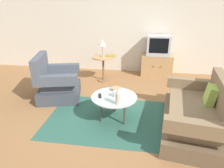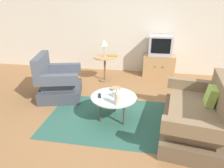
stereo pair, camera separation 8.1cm
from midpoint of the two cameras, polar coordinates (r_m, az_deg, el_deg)
The scene contains 15 objects.
ground_plane at distance 3.57m, azimuth -0.48°, elevation -9.22°, with size 16.00×16.00×0.00m, color olive.
back_wall at distance 5.58m, azimuth 3.68°, elevation 17.33°, with size 9.00×0.12×2.70m, color beige.
area_rug at distance 3.49m, azimuth -0.08°, elevation -10.01°, with size 2.31×1.51×0.00m, color #2D5B4C.
armchair at distance 4.26m, azimuth -16.32°, elevation 0.12°, with size 1.00×1.04×0.91m.
couch at distance 3.30m, azimuth 22.78°, elevation -8.39°, with size 1.09×1.66×0.85m.
coffee_table at distance 3.29m, azimuth -0.10°, elevation -4.21°, with size 0.76×0.76×0.44m.
side_table at distance 4.94m, azimuth -3.02°, elevation 6.00°, with size 0.55×0.55×0.63m.
tv_stand at distance 5.49m, azimuth 12.32°, elevation 5.37°, with size 0.82×0.44×0.57m.
television at distance 5.34m, azimuth 12.82°, elevation 10.85°, with size 0.59×0.40×0.51m.
table_lamp at distance 4.83m, azimuth -3.34°, elevation 11.66°, with size 0.19×0.19×0.42m.
vase at distance 2.98m, azimuth 1.04°, elevation -3.64°, with size 0.09×0.09×0.27m.
mug at distance 3.24m, azimuth 0.33°, elevation -2.89°, with size 0.13×0.08×0.10m.
bowl at distance 3.49m, azimuth 0.46°, elevation -1.42°, with size 0.17×0.17×0.04m.
tv_remote_dark at distance 3.28m, azimuth -4.20°, elevation -3.41°, with size 0.08×0.15×0.02m.
book at distance 4.93m, azimuth -0.77°, elevation 8.23°, with size 0.23×0.16×0.03m.
Camera 1 is at (0.43, -2.98, 1.91)m, focal length 31.56 mm.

